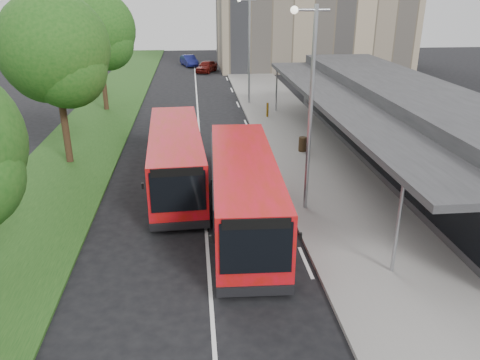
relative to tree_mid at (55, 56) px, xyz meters
The scene contains 16 objects.
ground 12.76m from the tree_mid, 52.23° to the right, with size 120.00×120.00×0.00m, color black.
pavement 17.89m from the tree_mid, 40.07° to the left, with size 5.00×80.00×0.15m, color gray.
grass_verge 12.28m from the tree_mid, 89.93° to the left, with size 5.00×80.00×0.10m, color #183F14.
lane_centre_line 10.77m from the tree_mid, 40.30° to the left, with size 0.12×70.00×0.01m, color silver.
kerb_dashes 15.39m from the tree_mid, 43.97° to the left, with size 0.12×56.00×0.01m.
station_building 18.25m from the tree_mid, ahead, with size 7.70×26.00×4.00m.
tree_mid is the anchor object (origin of this frame).
tree_far 12.00m from the tree_mid, 90.00° to the left, with size 5.42×5.42×8.70m.
lamp_post_near 13.21m from the tree_mid, 32.36° to the right, with size 1.44×0.28×8.00m.
lamp_post_far 17.10m from the tree_mid, 49.32° to the left, with size 1.44×0.28×8.00m.
bus_main 12.50m from the tree_mid, 43.73° to the right, with size 2.88×9.91×2.78m.
bus_second 8.16m from the tree_mid, 33.64° to the right, with size 2.88×9.69×2.71m.
litter_bin 13.73m from the tree_mid, ahead, with size 0.45×0.45×0.81m, color #362716.
bollard 15.36m from the tree_mid, 34.40° to the left, with size 0.16×0.16×1.00m, color orange.
car_near 31.11m from the tree_mid, 74.23° to the left, with size 1.55×3.86×1.31m, color #58100C.
car_far 35.42m from the tree_mid, 79.53° to the left, with size 1.38×3.95×1.30m, color navy.
Camera 1 is at (-0.30, -15.39, 8.58)m, focal length 35.00 mm.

